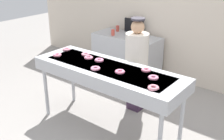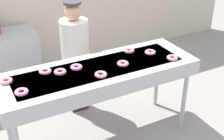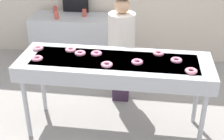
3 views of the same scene
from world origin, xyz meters
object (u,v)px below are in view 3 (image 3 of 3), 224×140
(menu_display, at_px, (76,4))
(strawberry_donut_3, at_px, (191,71))
(strawberry_donut_4, at_px, (80,53))
(strawberry_donut_8, at_px, (71,50))
(paper_cup_2, at_px, (84,13))
(strawberry_donut_0, at_px, (137,62))
(strawberry_donut_5, at_px, (159,53))
(strawberry_donut_9, at_px, (96,53))
(prep_counter, at_px, (74,40))
(worker_baker, at_px, (122,43))
(strawberry_donut_6, at_px, (38,48))
(strawberry_donut_2, at_px, (176,60))
(paper_cup_0, at_px, (55,9))
(strawberry_donut_7, at_px, (37,58))
(fryer_conveyor, at_px, (115,67))
(strawberry_donut_1, at_px, (107,65))
(paper_cup_1, at_px, (56,15))

(menu_display, bearing_deg, strawberry_donut_3, -51.67)
(strawberry_donut_4, bearing_deg, menu_display, 105.24)
(strawberry_donut_8, relative_size, paper_cup_2, 1.05)
(strawberry_donut_0, height_order, strawberry_donut_5, same)
(strawberry_donut_9, relative_size, prep_counter, 0.09)
(strawberry_donut_3, xyz_separation_m, strawberry_donut_9, (-1.10, 0.30, 0.00))
(menu_display, bearing_deg, worker_baker, -54.33)
(strawberry_donut_6, distance_m, prep_counter, 1.82)
(strawberry_donut_2, xyz_separation_m, paper_cup_0, (-2.07, 1.99, -0.08))
(strawberry_donut_7, bearing_deg, fryer_conveyor, 8.59)
(strawberry_donut_4, xyz_separation_m, paper_cup_2, (-0.35, 1.82, -0.08))
(strawberry_donut_1, relative_size, paper_cup_2, 1.05)
(strawberry_donut_7, xyz_separation_m, menu_display, (-0.10, 2.27, 0.01))
(strawberry_donut_0, distance_m, strawberry_donut_7, 1.17)
(strawberry_donut_4, distance_m, paper_cup_0, 2.16)
(strawberry_donut_1, relative_size, paper_cup_0, 1.05)
(strawberry_donut_1, xyz_separation_m, strawberry_donut_5, (0.58, 0.39, 0.00))
(strawberry_donut_3, bearing_deg, paper_cup_2, 128.00)
(strawberry_donut_8, distance_m, menu_display, 2.02)
(strawberry_donut_0, distance_m, strawberry_donut_5, 0.36)
(worker_baker, distance_m, paper_cup_0, 1.87)
(strawberry_donut_6, xyz_separation_m, prep_counter, (-0.00, 1.72, -0.59))
(strawberry_donut_3, distance_m, menu_display, 2.99)
(strawberry_donut_5, distance_m, prep_counter, 2.32)
(strawberry_donut_6, xyz_separation_m, paper_cup_0, (-0.36, 1.88, -0.08))
(strawberry_donut_2, xyz_separation_m, strawberry_donut_4, (-1.15, 0.04, 0.00))
(paper_cup_0, bearing_deg, strawberry_donut_1, -59.78)
(strawberry_donut_1, height_order, strawberry_donut_9, same)
(strawberry_donut_2, height_order, worker_baker, worker_baker)
(worker_baker, bearing_deg, strawberry_donut_5, 128.92)
(strawberry_donut_5, xyz_separation_m, menu_display, (-1.50, 1.93, 0.01))
(paper_cup_1, bearing_deg, strawberry_donut_3, -42.39)
(strawberry_donut_4, height_order, prep_counter, strawberry_donut_4)
(prep_counter, height_order, menu_display, menu_display)
(paper_cup_0, bearing_deg, strawberry_donut_4, -64.73)
(strawberry_donut_3, bearing_deg, strawberry_donut_1, 178.30)
(strawberry_donut_5, bearing_deg, menu_display, 127.86)
(worker_baker, relative_size, paper_cup_2, 12.39)
(strawberry_donut_7, relative_size, worker_baker, 0.08)
(strawberry_donut_2, bearing_deg, strawberry_donut_7, -173.75)
(paper_cup_1, bearing_deg, worker_baker, -37.65)
(strawberry_donut_2, xyz_separation_m, strawberry_donut_5, (-0.21, 0.16, 0.00))
(strawberry_donut_2, xyz_separation_m, strawberry_donut_8, (-1.29, 0.12, 0.00))
(strawberry_donut_3, relative_size, paper_cup_2, 1.05)
(strawberry_donut_3, xyz_separation_m, strawberry_donut_7, (-1.76, 0.07, 0.00))
(strawberry_donut_1, distance_m, paper_cup_1, 2.21)
(strawberry_donut_0, height_order, strawberry_donut_8, same)
(prep_counter, bearing_deg, fryer_conveyor, -62.05)
(strawberry_donut_4, bearing_deg, strawberry_donut_0, -11.76)
(strawberry_donut_0, bearing_deg, strawberry_donut_1, -161.26)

